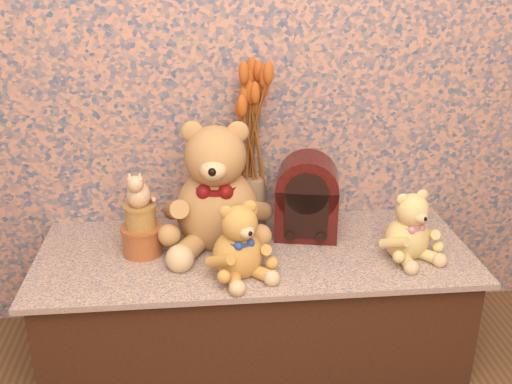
% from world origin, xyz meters
% --- Properties ---
extents(display_shelf, '(1.49, 0.60, 0.42)m').
position_xyz_m(display_shelf, '(0.00, 1.21, 0.21)').
color(display_shelf, '#334569').
rests_on(display_shelf, ground).
extents(teddy_large, '(0.43, 0.49, 0.48)m').
position_xyz_m(teddy_large, '(-0.12, 1.29, 0.66)').
color(teddy_large, '#AE7843').
rests_on(teddy_large, display_shelf).
extents(teddy_medium, '(0.30, 0.32, 0.27)m').
position_xyz_m(teddy_medium, '(-0.07, 1.06, 0.55)').
color(teddy_medium, '#B47E33').
rests_on(teddy_medium, display_shelf).
extents(teddy_small, '(0.27, 0.29, 0.26)m').
position_xyz_m(teddy_small, '(0.51, 1.12, 0.54)').
color(teddy_small, '#DCB868').
rests_on(teddy_small, display_shelf).
extents(cathedral_radio, '(0.25, 0.20, 0.31)m').
position_xyz_m(cathedral_radio, '(0.20, 1.31, 0.57)').
color(cathedral_radio, '#3A0B0A').
rests_on(cathedral_radio, display_shelf).
extents(ceramic_vase, '(0.15, 0.15, 0.19)m').
position_xyz_m(ceramic_vase, '(0.01, 1.42, 0.51)').
color(ceramic_vase, tan).
rests_on(ceramic_vase, display_shelf).
extents(dried_stalks, '(0.27, 0.27, 0.43)m').
position_xyz_m(dried_stalks, '(0.01, 1.42, 0.82)').
color(dried_stalks, '#BB551E').
rests_on(dried_stalks, ceramic_vase).
extents(biscuit_tin_lower, '(0.18, 0.18, 0.10)m').
position_xyz_m(biscuit_tin_lower, '(-0.38, 1.23, 0.46)').
color(biscuit_tin_lower, '#B77D35').
rests_on(biscuit_tin_lower, display_shelf).
extents(biscuit_tin_upper, '(0.13, 0.13, 0.08)m').
position_xyz_m(biscuit_tin_upper, '(-0.38, 1.23, 0.55)').
color(biscuit_tin_upper, '#D5C25D').
rests_on(biscuit_tin_upper, biscuit_tin_lower).
extents(cat_figurine, '(0.11, 0.12, 0.13)m').
position_xyz_m(cat_figurine, '(-0.38, 1.23, 0.66)').
color(cat_figurine, silver).
rests_on(cat_figurine, biscuit_tin_upper).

